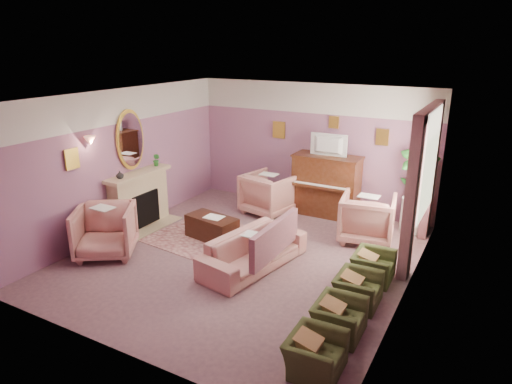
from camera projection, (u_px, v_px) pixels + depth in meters
The scene contains 48 objects.
floor at pixel (244, 256), 8.10m from camera, with size 5.50×6.00×0.01m, color #7A575D.
ceiling at pixel (243, 97), 7.23m from camera, with size 5.50×6.00×0.01m, color beige.
wall_back at pixel (312, 147), 10.16m from camera, with size 5.50×0.02×2.80m, color slate.
wall_front at pixel (110, 248), 5.17m from camera, with size 5.50×0.02×2.80m, color slate.
wall_left at pixel (123, 161), 8.93m from camera, with size 0.02×6.00×2.80m, color slate.
wall_right at pixel (412, 208), 6.40m from camera, with size 0.02×6.00×2.80m, color slate.
picture_rail_band at pixel (313, 98), 9.82m from camera, with size 5.50×0.01×0.65m, color silver.
stripe_panel at pixel (425, 203), 7.59m from camera, with size 0.01×3.00×2.15m, color #96A686.
fireplace_surround at pixel (139, 201), 9.29m from camera, with size 0.30×1.40×1.10m, color tan.
fireplace_inset at pixel (144, 208), 9.29m from camera, with size 0.18×0.72×0.68m, color black.
fire_ember at pixel (146, 217), 9.33m from camera, with size 0.06×0.54×0.10m, color #FF360F.
mantel_shelf at pixel (138, 174), 9.09m from camera, with size 0.40×1.55×0.07m, color tan.
hearth at pixel (149, 227), 9.36m from camera, with size 0.55×1.50×0.02m, color tan.
mirror_frame at pixel (130, 140), 8.95m from camera, with size 0.04×0.72×1.20m, color gold.
mirror_glass at pixel (131, 140), 8.93m from camera, with size 0.01×0.60×1.06m, color white.
sconce_shade at pixel (90, 141), 7.98m from camera, with size 0.20×0.20×0.16m, color #EB8B6A.
piano at pixel (326, 186), 9.90m from camera, with size 1.40×0.60×1.30m, color #4B2413.
piano_keyshelf at pixel (320, 187), 9.59m from camera, with size 1.30×0.12×0.06m, color #4B2413.
piano_keys at pixel (320, 185), 9.57m from camera, with size 1.20×0.08×0.02m, color white.
piano_top at pixel (328, 156), 9.69m from camera, with size 1.45×0.65×0.04m, color #4B2413.
television at pixel (327, 144), 9.56m from camera, with size 0.80×0.12×0.48m, color black.
print_back_left at pixel (279, 130), 10.39m from camera, with size 0.30×0.03×0.38m, color gold.
print_back_right at pixel (382, 137), 9.30m from camera, with size 0.26×0.03×0.34m, color gold.
print_back_mid at pixel (334, 122), 9.71m from camera, with size 0.22×0.03×0.26m, color gold.
print_left_wall at pixel (72, 159), 7.81m from camera, with size 0.03×0.28×0.36m, color gold.
window_blind at pixel (429, 163), 7.62m from camera, with size 0.03×1.40×1.80m, color beige.
curtain_left at pixel (411, 201), 7.02m from camera, with size 0.16×0.34×2.60m, color #864E59.
curtain_right at pixel (431, 172), 8.55m from camera, with size 0.16×0.34×2.60m, color #864E59.
pelmet at pixel (431, 111), 7.39m from camera, with size 0.16×2.20×0.16m, color #864E59.
mantel_plant at pixel (156, 160), 9.49m from camera, with size 0.16×0.16×0.28m, color #297F2A.
mantel_vase at pixel (120, 175), 8.64m from camera, with size 0.16×0.16×0.16m, color silver.
area_rug at pixel (217, 240), 8.76m from camera, with size 2.50×1.80×0.01m, color #A06A67.
coffee_table at pixel (212, 228), 8.77m from camera, with size 1.00×0.50×0.45m, color black.
table_paper at pixel (214, 217), 8.68m from camera, with size 0.35×0.28×0.01m, color white.
sofa at pixel (254, 244), 7.61m from camera, with size 0.68×2.04×0.82m, color tan.
sofa_throw at pixel (275, 239), 7.37m from camera, with size 0.10×1.54×0.57m, color #864E59.
floral_armchair_left at pixel (269, 192), 10.01m from camera, with size 0.97×0.97×1.01m, color tan.
floral_armchair_right at pixel (367, 216), 8.61m from camera, with size 0.97×0.97×1.01m, color tan.
floral_armchair_front at pixel (105, 229), 8.01m from camera, with size 0.97×0.97×1.01m, color tan.
olive_chair_a at pixel (316, 348), 5.20m from camera, with size 0.49×0.70×0.60m, color #424D23.
olive_chair_b at pixel (339, 313), 5.88m from camera, with size 0.49×0.70×0.60m, color #424D23.
olive_chair_c at pixel (358, 285), 6.56m from camera, with size 0.49×0.70×0.60m, color #424D23.
olive_chair_d at pixel (373, 262), 7.24m from camera, with size 0.49×0.70×0.60m, color #424D23.
side_table at pixel (414, 215), 9.07m from camera, with size 0.52×0.52×0.70m, color white.
side_plant_big at pixel (417, 190), 8.91m from camera, with size 0.30×0.30×0.34m, color #297F2A.
side_plant_small at pixel (422, 194), 8.78m from camera, with size 0.16×0.16×0.28m, color #297F2A.
palm_pot at pixel (412, 222), 9.17m from camera, with size 0.34×0.34×0.34m, color brown.
palm_plant at pixel (417, 180), 8.90m from camera, with size 0.76×0.76×1.44m, color #297F2A.
Camera 1 is at (3.73, -6.32, 3.62)m, focal length 32.00 mm.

